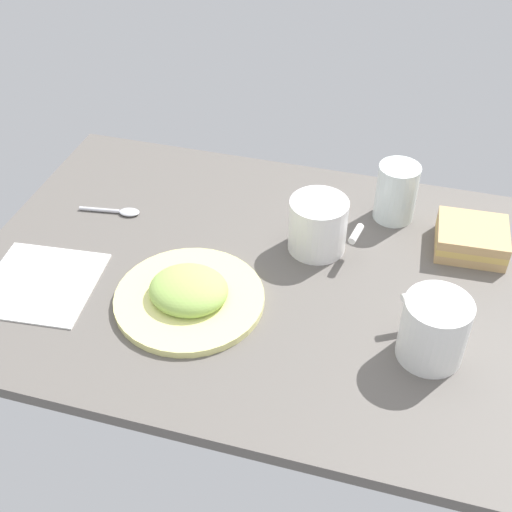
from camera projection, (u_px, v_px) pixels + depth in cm
name	position (u px, v px, depth cm)	size (l,w,h in cm)	color
tabletop	(256.00, 275.00, 107.44)	(90.00, 64.00, 2.00)	#5B5651
plate_of_food	(189.00, 294.00, 100.36)	(22.66, 22.66, 4.88)	#EAE58C
coffee_mug_black	(434.00, 329.00, 90.16)	(9.66, 11.51, 9.81)	white
coffee_mug_milky	(318.00, 225.00, 108.18)	(12.07, 9.50, 9.16)	white
sandwich_main	(471.00, 239.00, 109.45)	(11.67, 10.61, 4.40)	tan
glass_of_milk	(396.00, 196.00, 114.88)	(7.06, 7.06, 10.24)	silver
spoon	(119.00, 211.00, 118.20)	(11.00, 3.04, 0.80)	silver
paper_napkin	(41.00, 283.00, 104.25)	(16.92, 16.92, 0.30)	white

